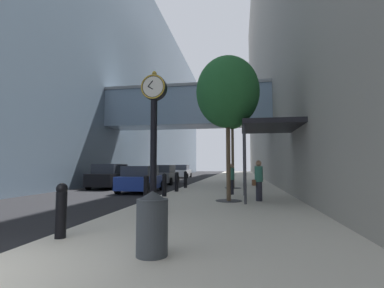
# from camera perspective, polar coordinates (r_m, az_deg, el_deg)

# --- Properties ---
(ground_plane) EXTENTS (110.00, 110.00, 0.00)m
(ground_plane) POSITION_cam_1_polar(r_m,az_deg,el_deg) (30.22, 2.16, -7.48)
(ground_plane) COLOR black
(ground_plane) RESTS_ON ground
(sidewalk_right) EXTENTS (6.48, 80.00, 0.14)m
(sidewalk_right) POSITION_cam_1_polar(r_m,az_deg,el_deg) (32.95, 8.50, -7.06)
(sidewalk_right) COLOR beige
(sidewalk_right) RESTS_ON ground
(building_block_left) EXTENTS (23.19, 80.00, 24.38)m
(building_block_left) POSITION_cam_1_polar(r_m,az_deg,el_deg) (37.92, -15.65, 11.86)
(building_block_left) COLOR slate
(building_block_left) RESTS_ON ground
(building_block_right) EXTENTS (9.00, 80.00, 35.58)m
(building_block_right) POSITION_cam_1_polar(r_m,az_deg,el_deg) (37.33, 21.03, 21.56)
(building_block_right) COLOR gray
(building_block_right) RESTS_ON ground
(street_clock) EXTENTS (0.84, 0.55, 4.64)m
(street_clock) POSITION_cam_1_polar(r_m,az_deg,el_deg) (9.39, -7.76, 2.23)
(street_clock) COLOR black
(street_clock) RESTS_ON sidewalk_right
(bollard_nearest) EXTENTS (0.23, 0.23, 1.11)m
(bollard_nearest) POSITION_cam_1_polar(r_m,az_deg,el_deg) (6.51, -24.90, -11.84)
(bollard_nearest) COLOR black
(bollard_nearest) RESTS_ON sidewalk_right
(bollard_third) EXTENTS (0.23, 0.23, 1.11)m
(bollard_third) POSITION_cam_1_polar(r_m,az_deg,el_deg) (11.27, -9.22, -8.88)
(bollard_third) COLOR black
(bollard_third) RESTS_ON sidewalk_right
(bollard_fourth) EXTENTS (0.23, 0.23, 1.11)m
(bollard_fourth) POSITION_cam_1_polar(r_m,az_deg,el_deg) (13.80, -5.60, -8.09)
(bollard_fourth) COLOR black
(bollard_fourth) RESTS_ON sidewalk_right
(bollard_fifth) EXTENTS (0.23, 0.23, 1.11)m
(bollard_fifth) POSITION_cam_1_polar(r_m,az_deg,el_deg) (16.37, -3.13, -7.53)
(bollard_fifth) COLOR black
(bollard_fifth) RESTS_ON sidewalk_right
(bollard_sixth) EXTENTS (0.23, 0.23, 1.11)m
(bollard_sixth) POSITION_cam_1_polar(r_m,az_deg,el_deg) (18.97, -1.33, -7.11)
(bollard_sixth) COLOR black
(bollard_sixth) RESTS_ON sidewalk_right
(street_tree_near) EXTENTS (2.70, 2.70, 6.19)m
(street_tree_near) POSITION_cam_1_polar(r_m,az_deg,el_deg) (12.43, 7.21, 10.27)
(street_tree_near) COLOR #333335
(street_tree_near) RESTS_ON sidewalk_right
(street_tree_mid_near) EXTENTS (2.04, 2.04, 6.29)m
(street_tree_mid_near) POSITION_cam_1_polar(r_m,az_deg,el_deg) (19.32, 8.13, 6.32)
(street_tree_mid_near) COLOR #333335
(street_tree_mid_near) RESTS_ON sidewalk_right
(trash_bin) EXTENTS (0.53, 0.53, 1.05)m
(trash_bin) POSITION_cam_1_polar(r_m,az_deg,el_deg) (4.87, -8.05, -15.38)
(trash_bin) COLOR #383D42
(trash_bin) RESTS_ON sidewalk_right
(pedestrian_walking) EXTENTS (0.50, 0.40, 1.69)m
(pedestrian_walking) POSITION_cam_1_polar(r_m,az_deg,el_deg) (12.28, 13.31, -7.00)
(pedestrian_walking) COLOR #23232D
(pedestrian_walking) RESTS_ON sidewalk_right
(pedestrian_by_clock) EXTENTS (0.43, 0.43, 1.58)m
(pedestrian_by_clock) POSITION_cam_1_polar(r_m,az_deg,el_deg) (14.78, 7.91, -6.87)
(pedestrian_by_clock) COLOR #23232D
(pedestrian_by_clock) RESTS_ON sidewalk_right
(storefront_awning) EXTENTS (2.40, 3.60, 3.30)m
(storefront_awning) POSITION_cam_1_polar(r_m,az_deg,el_deg) (12.92, 15.24, 3.18)
(storefront_awning) COLOR black
(storefront_awning) RESTS_ON sidewalk_right
(car_grey_near) EXTENTS (2.00, 4.14, 1.68)m
(car_grey_near) POSITION_cam_1_polar(r_m,az_deg,el_deg) (25.11, -5.60, -6.23)
(car_grey_near) COLOR slate
(car_grey_near) RESTS_ON ground
(car_blue_mid) EXTENTS (2.17, 4.26, 1.60)m
(car_blue_mid) POSITION_cam_1_polar(r_m,az_deg,el_deg) (17.79, -10.19, -7.03)
(car_blue_mid) COLOR navy
(car_blue_mid) RESTS_ON ground
(car_black_far) EXTENTS (2.18, 4.55, 1.73)m
(car_black_far) POSITION_cam_1_polar(r_m,az_deg,el_deg) (21.40, -16.05, -6.32)
(car_black_far) COLOR black
(car_black_far) RESTS_ON ground
(car_white_trailing) EXTENTS (2.09, 4.56, 1.74)m
(car_white_trailing) POSITION_cam_1_polar(r_m,az_deg,el_deg) (38.14, -1.94, -5.59)
(car_white_trailing) COLOR silver
(car_white_trailing) RESTS_ON ground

